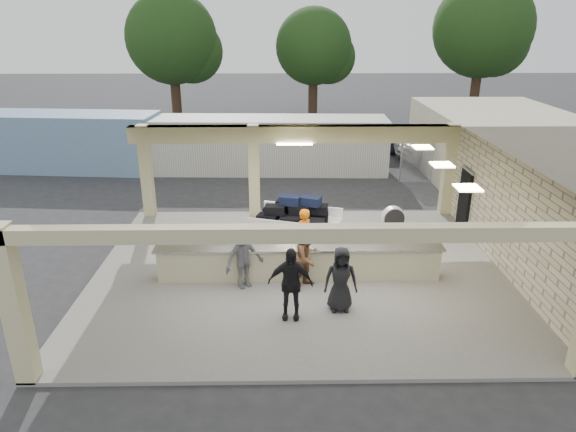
{
  "coord_description": "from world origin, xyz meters",
  "views": [
    {
      "loc": [
        -0.53,
        -13.69,
        7.11
      ],
      "look_at": [
        -0.29,
        1.0,
        1.45
      ],
      "focal_mm": 32.0,
      "sensor_mm": 36.0,
      "label": 1
    }
  ],
  "objects_px": {
    "baggage_handler": "(303,237)",
    "car_dark": "(387,139)",
    "luggage_cart": "(295,218)",
    "passenger_c": "(244,257)",
    "container_blue": "(50,141)",
    "passenger_a": "(308,258)",
    "car_white_a": "(449,148)",
    "container_white": "(261,145)",
    "car_white_b": "(494,143)",
    "baggage_counter": "(299,263)",
    "passenger_d": "(341,279)",
    "drum_fan": "(393,218)",
    "passenger_b": "(290,284)"
  },
  "relations": [
    {
      "from": "baggage_handler",
      "to": "passenger_d",
      "type": "height_order",
      "value": "baggage_handler"
    },
    {
      "from": "drum_fan",
      "to": "passenger_c",
      "type": "bearing_deg",
      "value": -145.78
    },
    {
      "from": "baggage_handler",
      "to": "container_blue",
      "type": "bearing_deg",
      "value": -88.75
    },
    {
      "from": "drum_fan",
      "to": "passenger_a",
      "type": "relative_size",
      "value": 0.51
    },
    {
      "from": "luggage_cart",
      "to": "car_dark",
      "type": "xyz_separation_m",
      "value": [
        5.53,
        12.64,
        -0.18
      ]
    },
    {
      "from": "passenger_d",
      "to": "container_blue",
      "type": "height_order",
      "value": "container_blue"
    },
    {
      "from": "passenger_a",
      "to": "car_dark",
      "type": "relative_size",
      "value": 0.38
    },
    {
      "from": "baggage_counter",
      "to": "drum_fan",
      "type": "bearing_deg",
      "value": 45.35
    },
    {
      "from": "luggage_cart",
      "to": "car_dark",
      "type": "bearing_deg",
      "value": 83.44
    },
    {
      "from": "luggage_cart",
      "to": "passenger_c",
      "type": "height_order",
      "value": "passenger_c"
    },
    {
      "from": "passenger_d",
      "to": "container_white",
      "type": "distance_m",
      "value": 13.51
    },
    {
      "from": "drum_fan",
      "to": "luggage_cart",
      "type": "bearing_deg",
      "value": -169.54
    },
    {
      "from": "baggage_counter",
      "to": "container_white",
      "type": "distance_m",
      "value": 11.69
    },
    {
      "from": "passenger_b",
      "to": "car_white_b",
      "type": "bearing_deg",
      "value": 59.53
    },
    {
      "from": "baggage_handler",
      "to": "container_blue",
      "type": "height_order",
      "value": "container_blue"
    },
    {
      "from": "car_white_a",
      "to": "car_dark",
      "type": "height_order",
      "value": "car_dark"
    },
    {
      "from": "container_white",
      "to": "passenger_a",
      "type": "bearing_deg",
      "value": -80.29
    },
    {
      "from": "baggage_handler",
      "to": "car_dark",
      "type": "distance_m",
      "value": 15.27
    },
    {
      "from": "passenger_a",
      "to": "drum_fan",
      "type": "bearing_deg",
      "value": 6.22
    },
    {
      "from": "passenger_b",
      "to": "car_dark",
      "type": "relative_size",
      "value": 0.4
    },
    {
      "from": "passenger_b",
      "to": "passenger_d",
      "type": "distance_m",
      "value": 1.33
    },
    {
      "from": "passenger_c",
      "to": "car_white_a",
      "type": "xyz_separation_m",
      "value": [
        9.91,
        13.65,
        -0.26
      ]
    },
    {
      "from": "passenger_c",
      "to": "container_blue",
      "type": "xyz_separation_m",
      "value": [
        -10.48,
        12.64,
        0.38
      ]
    },
    {
      "from": "baggage_handler",
      "to": "passenger_d",
      "type": "bearing_deg",
      "value": 62.04
    },
    {
      "from": "passenger_c",
      "to": "car_white_a",
      "type": "bearing_deg",
      "value": 19.83
    },
    {
      "from": "baggage_counter",
      "to": "container_white",
      "type": "height_order",
      "value": "container_white"
    },
    {
      "from": "car_white_a",
      "to": "container_white",
      "type": "height_order",
      "value": "container_white"
    },
    {
      "from": "baggage_counter",
      "to": "car_dark",
      "type": "height_order",
      "value": "car_dark"
    },
    {
      "from": "car_white_a",
      "to": "container_blue",
      "type": "height_order",
      "value": "container_blue"
    },
    {
      "from": "container_white",
      "to": "passenger_d",
      "type": "bearing_deg",
      "value": -77.73
    },
    {
      "from": "passenger_b",
      "to": "luggage_cart",
      "type": "bearing_deg",
      "value": 91.36
    },
    {
      "from": "car_white_a",
      "to": "container_white",
      "type": "xyz_separation_m",
      "value": [
        -9.84,
        -1.58,
        0.56
      ]
    },
    {
      "from": "car_white_a",
      "to": "car_white_b",
      "type": "distance_m",
      "value": 3.08
    },
    {
      "from": "baggage_counter",
      "to": "container_blue",
      "type": "height_order",
      "value": "container_blue"
    },
    {
      "from": "baggage_counter",
      "to": "passenger_a",
      "type": "distance_m",
      "value": 0.68
    },
    {
      "from": "baggage_counter",
      "to": "car_dark",
      "type": "relative_size",
      "value": 1.72
    },
    {
      "from": "car_white_a",
      "to": "passenger_d",
      "type": "bearing_deg",
      "value": 140.79
    },
    {
      "from": "passenger_c",
      "to": "container_blue",
      "type": "distance_m",
      "value": 16.43
    },
    {
      "from": "car_white_b",
      "to": "container_white",
      "type": "bearing_deg",
      "value": 83.41
    },
    {
      "from": "luggage_cart",
      "to": "passenger_d",
      "type": "bearing_deg",
      "value": -59.49
    },
    {
      "from": "car_white_b",
      "to": "passenger_c",
      "type": "bearing_deg",
      "value": 120.43
    },
    {
      "from": "passenger_c",
      "to": "container_white",
      "type": "height_order",
      "value": "container_white"
    },
    {
      "from": "baggage_handler",
      "to": "passenger_c",
      "type": "distance_m",
      "value": 2.17
    },
    {
      "from": "luggage_cart",
      "to": "container_blue",
      "type": "height_order",
      "value": "container_blue"
    },
    {
      "from": "passenger_a",
      "to": "car_white_b",
      "type": "bearing_deg",
      "value": 8.61
    },
    {
      "from": "drum_fan",
      "to": "passenger_b",
      "type": "bearing_deg",
      "value": -128.45
    },
    {
      "from": "car_white_b",
      "to": "container_white",
      "type": "height_order",
      "value": "container_white"
    },
    {
      "from": "car_white_b",
      "to": "car_dark",
      "type": "bearing_deg",
      "value": 62.61
    },
    {
      "from": "drum_fan",
      "to": "passenger_b",
      "type": "relative_size",
      "value": 0.48
    },
    {
      "from": "baggage_handler",
      "to": "passenger_c",
      "type": "height_order",
      "value": "passenger_c"
    }
  ]
}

